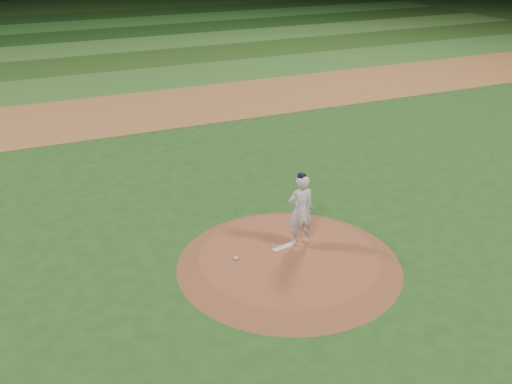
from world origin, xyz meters
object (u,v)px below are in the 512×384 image
(pitchers_mound, at_px, (289,260))
(pitching_rubber, at_px, (283,247))
(rosin_bag, at_px, (236,258))
(pitcher_on_mound, at_px, (301,210))

(pitchers_mound, height_order, pitching_rubber, pitching_rubber)
(pitchers_mound, relative_size, rosin_bag, 45.45)
(pitchers_mound, bearing_deg, rosin_bag, 163.83)
(rosin_bag, xyz_separation_m, pitcher_on_mound, (1.74, 0.04, 0.92))
(pitching_rubber, height_order, rosin_bag, rosin_bag)
(rosin_bag, relative_size, pitcher_on_mound, 0.06)
(rosin_bag, bearing_deg, pitchers_mound, -16.17)
(pitchers_mound, bearing_deg, pitcher_on_mound, 39.32)
(pitchers_mound, distance_m, rosin_bag, 1.31)
(rosin_bag, height_order, pitcher_on_mound, pitcher_on_mound)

